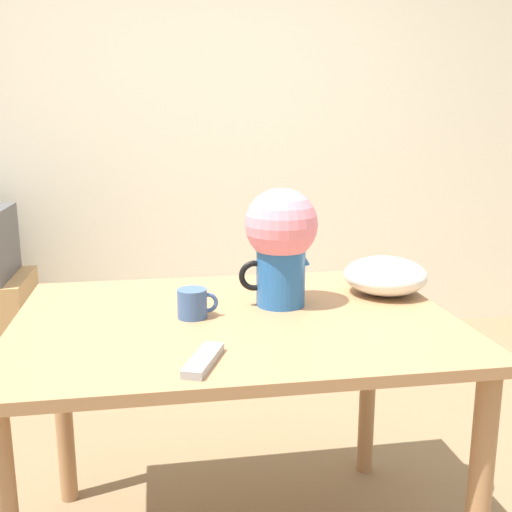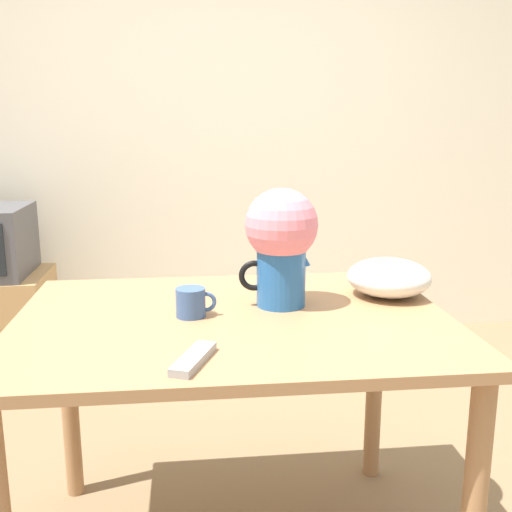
% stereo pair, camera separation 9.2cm
% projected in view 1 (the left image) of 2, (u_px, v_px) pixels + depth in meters
% --- Properties ---
extents(wall_back, '(8.00, 0.05, 2.60)m').
position_uv_depth(wall_back, '(201.00, 127.00, 3.59)').
color(wall_back, '#EDE5CC').
rests_on(wall_back, ground_plane).
extents(table, '(1.24, 0.92, 0.79)m').
position_uv_depth(table, '(235.00, 353.00, 1.73)').
color(table, '#A3754C').
rests_on(table, ground_plane).
extents(flower_vase, '(0.23, 0.22, 0.35)m').
position_uv_depth(flower_vase, '(281.00, 239.00, 1.77)').
color(flower_vase, '#235B9E').
rests_on(flower_vase, table).
extents(coffee_mug, '(0.12, 0.08, 0.08)m').
position_uv_depth(coffee_mug, '(193.00, 303.00, 1.68)').
color(coffee_mug, '#385689').
rests_on(coffee_mug, table).
extents(white_bowl, '(0.26, 0.26, 0.12)m').
position_uv_depth(white_bowl, '(385.00, 276.00, 1.92)').
color(white_bowl, silver).
rests_on(white_bowl, table).
extents(remote_control, '(0.11, 0.19, 0.02)m').
position_uv_depth(remote_control, '(203.00, 360.00, 1.37)').
color(remote_control, '#999999').
rests_on(remote_control, table).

